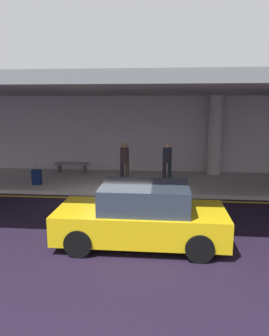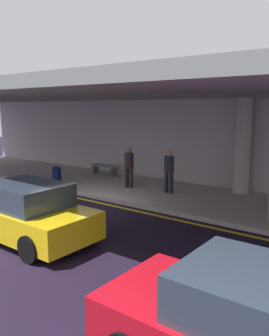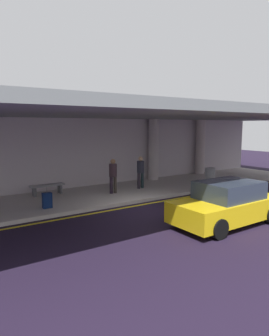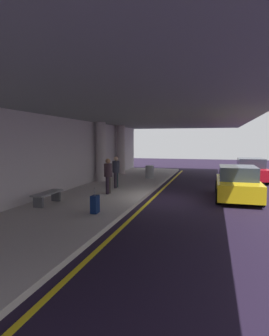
{
  "view_description": "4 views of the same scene",
  "coord_description": "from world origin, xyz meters",
  "px_view_note": "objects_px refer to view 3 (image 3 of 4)",
  "views": [
    {
      "loc": [
        1.69,
        -10.64,
        3.4
      ],
      "look_at": [
        0.47,
        2.25,
        0.86
      ],
      "focal_mm": 34.81,
      "sensor_mm": 36.0,
      "label": 1
    },
    {
      "loc": [
        8.79,
        -8.34,
        3.4
      ],
      "look_at": [
        0.92,
        1.98,
        1.18
      ],
      "focal_mm": 37.37,
      "sensor_mm": 36.0,
      "label": 2
    },
    {
      "loc": [
        -7.3,
        -9.8,
        3.4
      ],
      "look_at": [
        0.82,
        2.17,
        1.4
      ],
      "focal_mm": 32.62,
      "sensor_mm": 36.0,
      "label": 3
    },
    {
      "loc": [
        -12.5,
        -1.97,
        2.65
      ],
      "look_at": [
        0.48,
        1.64,
        1.37
      ],
      "focal_mm": 30.4,
      "sensor_mm": 36.0,
      "label": 4
    }
  ],
  "objects_px": {
    "car_yellow_taxi": "(227,204)",
    "trash_bin_steel": "(210,175)",
    "support_column_far_left": "(154,150)",
    "person_waiting_for_ride": "(141,170)",
    "support_column_left_mid": "(200,147)",
    "suitcase_upright_primary": "(47,200)",
    "bench_metal": "(47,187)",
    "traveler_with_luggage": "(113,174)"
  },
  "relations": [
    {
      "from": "support_column_left_mid",
      "to": "trash_bin_steel",
      "type": "height_order",
      "value": "support_column_left_mid"
    },
    {
      "from": "support_column_left_mid",
      "to": "person_waiting_for_ride",
      "type": "height_order",
      "value": "support_column_left_mid"
    },
    {
      "from": "person_waiting_for_ride",
      "to": "trash_bin_steel",
      "type": "bearing_deg",
      "value": 49.85
    },
    {
      "from": "support_column_far_left",
      "to": "suitcase_upright_primary",
      "type": "xyz_separation_m",
      "value": [
        -7.53,
        -2.85,
        -1.51
      ]
    },
    {
      "from": "trash_bin_steel",
      "to": "person_waiting_for_ride",
      "type": "bearing_deg",
      "value": 168.4
    },
    {
      "from": "support_column_left_mid",
      "to": "person_waiting_for_ride",
      "type": "distance_m",
      "value": 6.51
    },
    {
      "from": "traveler_with_luggage",
      "to": "suitcase_upright_primary",
      "type": "xyz_separation_m",
      "value": [
        -3.54,
        -0.85,
        -0.65
      ]
    },
    {
      "from": "support_column_far_left",
      "to": "support_column_left_mid",
      "type": "bearing_deg",
      "value": 0.0
    },
    {
      "from": "bench_metal",
      "to": "traveler_with_luggage",
      "type": "bearing_deg",
      "value": -28.94
    },
    {
      "from": "car_yellow_taxi",
      "to": "trash_bin_steel",
      "type": "bearing_deg",
      "value": 45.3
    },
    {
      "from": "traveler_with_luggage",
      "to": "trash_bin_steel",
      "type": "distance_m",
      "value": 6.15
    },
    {
      "from": "support_column_left_mid",
      "to": "suitcase_upright_primary",
      "type": "distance_m",
      "value": 11.97
    },
    {
      "from": "bench_metal",
      "to": "trash_bin_steel",
      "type": "bearing_deg",
      "value": -13.8
    },
    {
      "from": "support_column_left_mid",
      "to": "suitcase_upright_primary",
      "type": "xyz_separation_m",
      "value": [
        -11.53,
        -2.85,
        -1.51
      ]
    },
    {
      "from": "bench_metal",
      "to": "support_column_left_mid",
      "type": "bearing_deg",
      "value": 2.54
    },
    {
      "from": "traveler_with_luggage",
      "to": "trash_bin_steel",
      "type": "xyz_separation_m",
      "value": [
        6.1,
        -0.65,
        -0.54
      ]
    },
    {
      "from": "support_column_far_left",
      "to": "traveler_with_luggage",
      "type": "distance_m",
      "value": 4.55
    },
    {
      "from": "support_column_far_left",
      "to": "traveler_with_luggage",
      "type": "xyz_separation_m",
      "value": [
        -4.0,
        -1.99,
        -0.86
      ]
    },
    {
      "from": "traveler_with_luggage",
      "to": "bench_metal",
      "type": "xyz_separation_m",
      "value": [
        -2.74,
        1.52,
        -0.61
      ]
    },
    {
      "from": "car_yellow_taxi",
      "to": "traveler_with_luggage",
      "type": "height_order",
      "value": "traveler_with_luggage"
    },
    {
      "from": "car_yellow_taxi",
      "to": "suitcase_upright_primary",
      "type": "xyz_separation_m",
      "value": [
        -4.69,
        5.01,
        -0.25
      ]
    },
    {
      "from": "support_column_left_mid",
      "to": "bench_metal",
      "type": "height_order",
      "value": "support_column_left_mid"
    },
    {
      "from": "support_column_left_mid",
      "to": "person_waiting_for_ride",
      "type": "xyz_separation_m",
      "value": [
        -6.21,
        -1.76,
        -0.86
      ]
    },
    {
      "from": "traveler_with_luggage",
      "to": "trash_bin_steel",
      "type": "relative_size",
      "value": 1.98
    },
    {
      "from": "support_column_left_mid",
      "to": "trash_bin_steel",
      "type": "bearing_deg",
      "value": -125.66
    },
    {
      "from": "support_column_far_left",
      "to": "person_waiting_for_ride",
      "type": "height_order",
      "value": "support_column_far_left"
    },
    {
      "from": "car_yellow_taxi",
      "to": "traveler_with_luggage",
      "type": "xyz_separation_m",
      "value": [
        -1.15,
        5.86,
        0.4
      ]
    },
    {
      "from": "car_yellow_taxi",
      "to": "trash_bin_steel",
      "type": "xyz_separation_m",
      "value": [
        4.94,
        5.21,
        -0.14
      ]
    },
    {
      "from": "traveler_with_luggage",
      "to": "car_yellow_taxi",
      "type": "bearing_deg",
      "value": 127.45
    },
    {
      "from": "support_column_far_left",
      "to": "car_yellow_taxi",
      "type": "height_order",
      "value": "support_column_far_left"
    },
    {
      "from": "person_waiting_for_ride",
      "to": "suitcase_upright_primary",
      "type": "bearing_deg",
      "value": -107.02
    },
    {
      "from": "support_column_left_mid",
      "to": "suitcase_upright_primary",
      "type": "relative_size",
      "value": 4.06
    },
    {
      "from": "support_column_left_mid",
      "to": "trash_bin_steel",
      "type": "relative_size",
      "value": 4.29
    },
    {
      "from": "support_column_left_mid",
      "to": "person_waiting_for_ride",
      "type": "relative_size",
      "value": 2.17
    },
    {
      "from": "support_column_far_left",
      "to": "bench_metal",
      "type": "xyz_separation_m",
      "value": [
        -6.74,
        -0.48,
        -1.47
      ]
    },
    {
      "from": "support_column_far_left",
      "to": "bench_metal",
      "type": "relative_size",
      "value": 2.28
    },
    {
      "from": "support_column_far_left",
      "to": "car_yellow_taxi",
      "type": "relative_size",
      "value": 0.89
    },
    {
      "from": "support_column_far_left",
      "to": "suitcase_upright_primary",
      "type": "bearing_deg",
      "value": -159.29
    },
    {
      "from": "suitcase_upright_primary",
      "to": "trash_bin_steel",
      "type": "relative_size",
      "value": 1.06
    },
    {
      "from": "suitcase_upright_primary",
      "to": "car_yellow_taxi",
      "type": "bearing_deg",
      "value": -20.57
    },
    {
      "from": "person_waiting_for_ride",
      "to": "bench_metal",
      "type": "bearing_deg",
      "value": -134.4
    },
    {
      "from": "car_yellow_taxi",
      "to": "traveler_with_luggage",
      "type": "relative_size",
      "value": 2.44
    }
  ]
}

